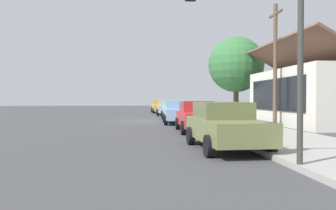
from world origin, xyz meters
name	(u,v)px	position (x,y,z in m)	size (l,w,h in m)	color
ground_plane	(140,121)	(0.00, 0.00, 0.00)	(120.00, 120.00, 0.00)	#424244
sidewalk_curb	(212,120)	(0.00, 5.60, 0.08)	(60.00, 4.20, 0.16)	#A3A099
car_mustard	(160,106)	(-15.51, 2.60, 0.82)	(4.92, 2.05, 1.59)	gold
car_silver	(166,107)	(-9.48, 2.85, 0.82)	(4.89, 2.14, 1.59)	silver
car_seafoam	(173,109)	(-3.46, 2.89, 0.81)	(4.47, 2.13, 1.59)	#9ED1BC
car_skyblue	(178,112)	(2.57, 2.64, 0.81)	(4.43, 2.22, 1.59)	#8CB7E0
car_cherry	(197,116)	(8.37, 2.88, 0.81)	(4.52, 2.07, 1.59)	red
car_olive	(225,125)	(14.40, 2.74, 0.81)	(4.43, 2.21, 1.59)	olive
storefront_building	(324,95)	(4.72, 11.98, 1.96)	(10.30, 6.88, 5.50)	silver
shade_tree	(236,65)	(-2.70, 8.36, 4.67)	(4.80, 4.80, 7.09)	brown
traffic_light_main	(257,22)	(17.89, 2.54, 3.49)	(0.37, 2.79, 5.20)	#383833
utility_pole_wooden	(275,63)	(5.82, 8.20, 3.93)	(1.80, 0.24, 7.50)	brown
fire_hydrant_red	(212,119)	(6.23, 4.20, 0.50)	(0.22, 0.22, 0.71)	red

